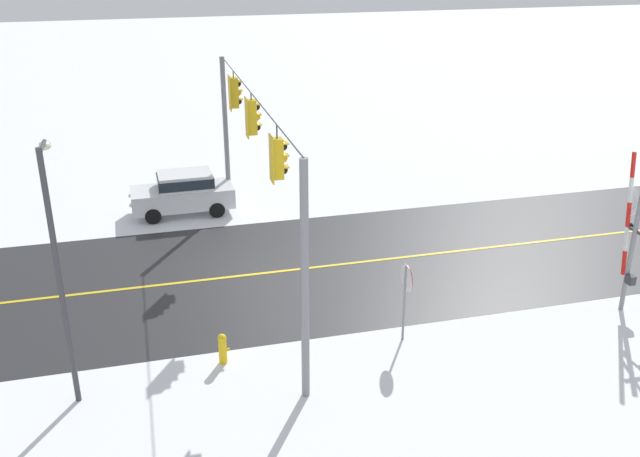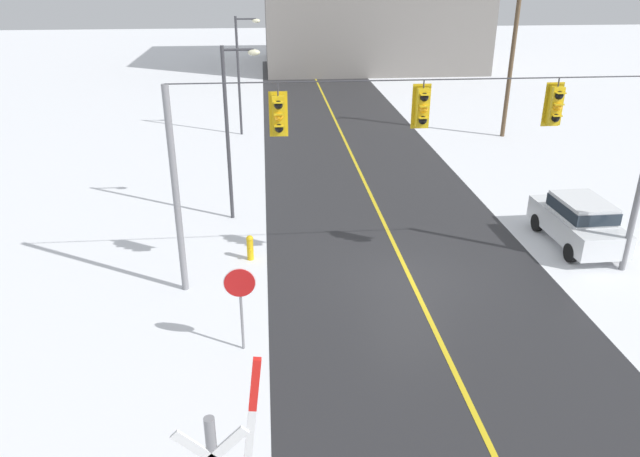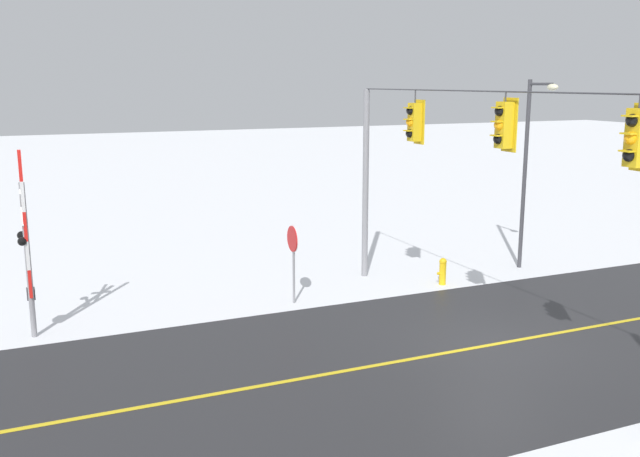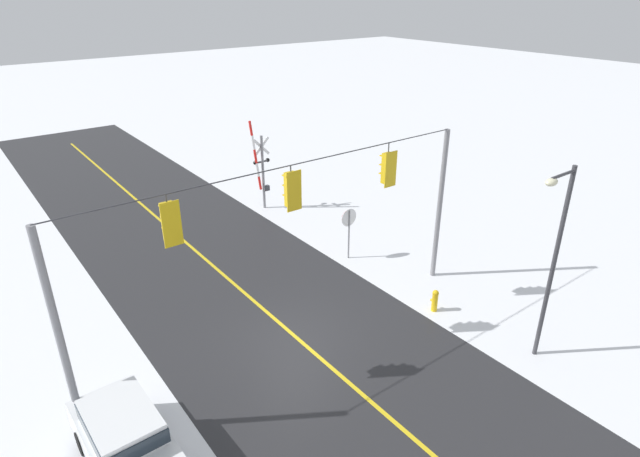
% 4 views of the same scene
% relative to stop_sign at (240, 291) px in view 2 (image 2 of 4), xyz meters
% --- Properties ---
extents(ground_plane, '(160.00, 160.00, 0.00)m').
position_rel_stop_sign_xyz_m(ground_plane, '(5.15, 3.31, -1.71)').
color(ground_plane, white).
extents(road_asphalt, '(9.00, 80.00, 0.01)m').
position_rel_stop_sign_xyz_m(road_asphalt, '(5.15, 9.31, -1.71)').
color(road_asphalt, '#28282B').
rests_on(road_asphalt, ground).
extents(lane_centre_line, '(0.14, 72.00, 0.01)m').
position_rel_stop_sign_xyz_m(lane_centre_line, '(5.15, 9.31, -1.70)').
color(lane_centre_line, gold).
rests_on(lane_centre_line, ground).
extents(signal_span, '(14.20, 0.47, 6.22)m').
position_rel_stop_sign_xyz_m(signal_span, '(5.13, 3.30, 2.57)').
color(signal_span, gray).
rests_on(signal_span, ground).
extents(stop_sign, '(0.80, 0.09, 2.35)m').
position_rel_stop_sign_xyz_m(stop_sign, '(0.00, 0.00, 0.00)').
color(stop_sign, gray).
rests_on(stop_sign, ground).
extents(parked_car_white, '(1.88, 4.23, 1.74)m').
position_rel_stop_sign_xyz_m(parked_car_white, '(11.50, 5.24, -0.76)').
color(parked_car_white, white).
rests_on(parked_car_white, ground).
extents(streetlamp_near, '(1.39, 0.28, 6.50)m').
position_rel_stop_sign_xyz_m(streetlamp_near, '(-0.43, 8.83, 2.20)').
color(streetlamp_near, '#38383D').
rests_on(streetlamp_near, ground).
extents(streetlamp_far, '(1.39, 0.28, 6.50)m').
position_rel_stop_sign_xyz_m(streetlamp_far, '(-0.43, 21.35, 2.20)').
color(streetlamp_far, '#38383D').
rests_on(streetlamp_far, ground).
extents(fire_hydrant, '(0.24, 0.31, 0.88)m').
position_rel_stop_sign_xyz_m(fire_hydrant, '(0.11, 5.13, -1.25)').
color(fire_hydrant, gold).
rests_on(fire_hydrant, ground).
extents(utility_pole, '(1.80, 0.24, 8.84)m').
position_rel_stop_sign_xyz_m(utility_pole, '(14.30, 19.58, 2.84)').
color(utility_pole, brown).
rests_on(utility_pole, ground).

